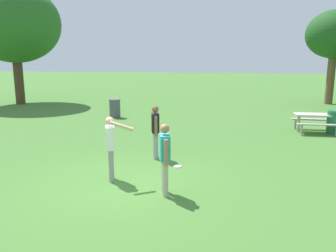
% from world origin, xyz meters
% --- Properties ---
extents(ground_plane, '(120.00, 120.00, 0.00)m').
position_xyz_m(ground_plane, '(0.00, 0.00, 0.00)').
color(ground_plane, '#447530').
extents(person_thrower, '(0.31, 0.59, 1.64)m').
position_xyz_m(person_thrower, '(0.34, 2.30, 0.94)').
color(person_thrower, gray).
rests_on(person_thrower, ground).
extents(person_catcher, '(0.31, 0.59, 1.64)m').
position_xyz_m(person_catcher, '(1.08, -0.42, 0.94)').
color(person_catcher, '#B7AD93').
rests_on(person_catcher, ground).
extents(person_bystander, '(0.80, 0.58, 1.64)m').
position_xyz_m(person_bystander, '(-0.39, 0.26, 0.96)').
color(person_bystander, gray).
rests_on(person_bystander, ground).
extents(frisbee, '(0.24, 0.24, 0.03)m').
position_xyz_m(frisbee, '(1.12, 1.56, 0.01)').
color(frisbee, white).
rests_on(frisbee, ground).
extents(picnic_table_near, '(1.70, 1.42, 0.77)m').
position_xyz_m(picnic_table_near, '(6.22, 6.90, 0.56)').
color(picnic_table_near, '#B2ADA3').
rests_on(picnic_table_near, ground).
extents(trash_can_beside_table, '(0.59, 0.59, 0.96)m').
position_xyz_m(trash_can_beside_table, '(-3.08, 8.99, 0.48)').
color(trash_can_beside_table, '#515156').
rests_on(trash_can_beside_table, ground).
extents(trash_can_further_along, '(0.59, 0.59, 0.96)m').
position_xyz_m(trash_can_further_along, '(6.90, 6.75, 0.48)').
color(trash_can_further_along, '#1E663D').
rests_on(trash_can_further_along, ground).
extents(tree_tall_left, '(5.84, 5.84, 7.66)m').
position_xyz_m(tree_tall_left, '(-10.89, 12.98, 5.15)').
color(tree_tall_left, '#4C3823').
rests_on(tree_tall_left, ground).
extents(tree_broad_center, '(3.60, 3.60, 6.05)m').
position_xyz_m(tree_broad_center, '(9.44, 16.08, 4.46)').
color(tree_broad_center, brown).
rests_on(tree_broad_center, ground).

